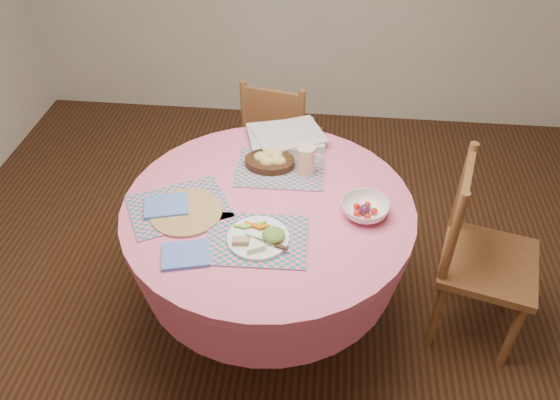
{
  "coord_description": "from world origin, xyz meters",
  "views": [
    {
      "loc": [
        0.23,
        -1.73,
        2.25
      ],
      "look_at": [
        0.05,
        0.0,
        0.78
      ],
      "focal_mm": 35.0,
      "sensor_mm": 36.0,
      "label": 1
    }
  ],
  "objects": [
    {
      "name": "napkin_far",
      "position": [
        -0.42,
        -0.07,
        0.76
      ],
      "size": [
        0.21,
        0.18,
        0.01
      ],
      "primitive_type": "cube",
      "rotation": [
        0.0,
        0.0,
        0.26
      ],
      "color": "#4E70CA",
      "rests_on": "placemat_left"
    },
    {
      "name": "ground",
      "position": [
        0.0,
        0.0,
        0.0
      ],
      "size": [
        4.0,
        4.0,
        0.0
      ],
      "primitive_type": "plane",
      "color": "#331C0F",
      "rests_on": "ground"
    },
    {
      "name": "dinner_plate",
      "position": [
        -0.0,
        -0.22,
        0.77
      ],
      "size": [
        0.24,
        0.25,
        0.05
      ],
      "rotation": [
        0.0,
        0.0,
        0.11
      ],
      "color": "white",
      "rests_on": "placemat_front"
    },
    {
      "name": "placemat_front",
      "position": [
        -0.02,
        -0.22,
        0.75
      ],
      "size": [
        0.41,
        0.31,
        0.01
      ],
      "primitive_type": "cube",
      "rotation": [
        0.0,
        0.0,
        0.03
      ],
      "color": "#157667",
      "rests_on": "dining_table"
    },
    {
      "name": "chair_right",
      "position": [
        0.94,
        0.07,
        0.49
      ],
      "size": [
        0.51,
        0.52,
        0.94
      ],
      "rotation": [
        0.0,
        0.0,
        1.31
      ],
      "color": "brown",
      "rests_on": "ground"
    },
    {
      "name": "fruit_bowl",
      "position": [
        0.4,
        -0.02,
        0.78
      ],
      "size": [
        0.24,
        0.24,
        0.06
      ],
      "rotation": [
        0.0,
        0.0,
        -0.23
      ],
      "color": "white",
      "rests_on": "dining_table"
    },
    {
      "name": "placemat_left",
      "position": [
        -0.37,
        -0.06,
        0.75
      ],
      "size": [
        0.49,
        0.45,
        0.01
      ],
      "primitive_type": "cube",
      "rotation": [
        0.0,
        0.0,
        0.49
      ],
      "color": "#157667",
      "rests_on": "dining_table"
    },
    {
      "name": "dining_table",
      "position": [
        0.0,
        0.0,
        0.56
      ],
      "size": [
        1.24,
        1.24,
        0.75
      ],
      "color": "#D16182",
      "rests_on": "ground"
    },
    {
      "name": "chair_back",
      "position": [
        -0.05,
        0.94,
        0.45
      ],
      "size": [
        0.47,
        0.46,
        0.87
      ],
      "rotation": [
        0.0,
        0.0,
        2.94
      ],
      "color": "brown",
      "rests_on": "ground"
    },
    {
      "name": "wicker_trivet",
      "position": [
        -0.33,
        -0.09,
        0.76
      ],
      "size": [
        0.3,
        0.3,
        0.01
      ],
      "primitive_type": "cylinder",
      "color": "olive",
      "rests_on": "dining_table"
    },
    {
      "name": "napkin_near",
      "position": [
        -0.27,
        -0.33,
        0.76
      ],
      "size": [
        0.21,
        0.18,
        0.01
      ],
      "primitive_type": "cube",
      "rotation": [
        0.0,
        0.0,
        0.26
      ],
      "color": "#4E70CA",
      "rests_on": "dining_table"
    },
    {
      "name": "bread_bowl",
      "position": [
        -0.02,
        0.27,
        0.79
      ],
      "size": [
        0.23,
        0.23,
        0.08
      ],
      "color": "black",
      "rests_on": "placemat_back"
    },
    {
      "name": "latte_mug",
      "position": [
        0.14,
        0.24,
        0.82
      ],
      "size": [
        0.12,
        0.08,
        0.13
      ],
      "color": "beige",
      "rests_on": "placemat_back"
    },
    {
      "name": "newspaper_stack",
      "position": [
        0.03,
        0.48,
        0.78
      ],
      "size": [
        0.42,
        0.36,
        0.04
      ],
      "rotation": [
        0.0,
        0.0,
        0.28
      ],
      "color": "silver",
      "rests_on": "dining_table"
    },
    {
      "name": "placemat_back",
      "position": [
        0.02,
        0.25,
        0.75
      ],
      "size": [
        0.41,
        0.31,
        0.01
      ],
      "primitive_type": "cube",
      "rotation": [
        0.0,
        0.0,
        0.02
      ],
      "color": "#157667",
      "rests_on": "dining_table"
    }
  ]
}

